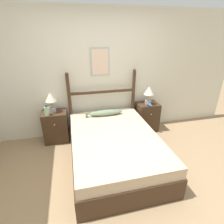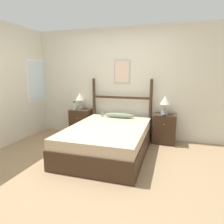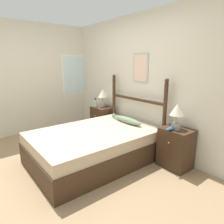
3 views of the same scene
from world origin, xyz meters
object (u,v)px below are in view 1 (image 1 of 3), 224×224
Objects in this scene: fish_pillow at (105,113)px; bottle at (47,111)px; table_lamp_left at (51,99)px; nightstand_right at (147,116)px; model_boat at (149,104)px; bed at (114,147)px; nightstand_left at (56,127)px; table_lamp_right at (149,93)px.

bottle is at bearing 178.57° from fish_pillow.
table_lamp_left reaches higher than bottle.
fish_pillow is (-1.01, -0.14, 0.26)m from nightstand_right.
bed is at bearing -141.54° from model_boat.
table_lamp_left is at bearing 175.55° from model_boat.
bed is 0.83m from fish_pillow.
bed is 9.58× the size of bottle.
model_boat reaches higher than bed.
fish_pillow is (1.00, -0.14, 0.26)m from nightstand_left.
nightstand_right is 0.59m from table_lamp_right.
nightstand_right is at bearing 41.74° from bed.
nightstand_right reaches higher than fish_pillow.
model_boat is at bearing -3.44° from nightstand_left.
bottle is at bearing -177.69° from table_lamp_right.
table_lamp_left is at bearing 121.00° from nightstand_left.
nightstand_left is 3.00× the size of bottle.
table_lamp_right reaches higher than model_boat.
fish_pillow is at bearing -7.78° from nightstand_left.
table_lamp_right is 1.79× the size of model_boat.
bottle is at bearing 144.78° from bed.
model_boat is at bearing -0.28° from bottle.
model_boat is at bearing -102.48° from nightstand_right.
nightstand_right is 2.87× the size of model_boat.
table_lamp_left and table_lamp_right have the same top height.
table_lamp_left reaches higher than bed.
bed is 9.16× the size of model_boat.
model_boat is at bearing -4.45° from table_lamp_left.
model_boat is at bearing -96.93° from table_lamp_right.
table_lamp_left is at bearing 170.37° from fish_pillow.
bed is at bearing -138.26° from nightstand_right.
model_boat reaches higher than nightstand_right.
bottle reaches higher than model_boat.
bed is 1.53m from table_lamp_left.
table_lamp_right is 0.52× the size of fish_pillow.
fish_pillow is (-0.99, -0.02, -0.09)m from model_boat.
nightstand_right is at bearing -1.04° from table_lamp_left.
fish_pillow is (1.11, -0.03, -0.16)m from bottle.
model_boat is 0.99m from fish_pillow.
table_lamp_right is at bearing 6.47° from fish_pillow.
table_lamp_right is at bearing -121.69° from nightstand_right.
nightstand_left is 1.60× the size of table_lamp_left.
bed is 1.32m from model_boat.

